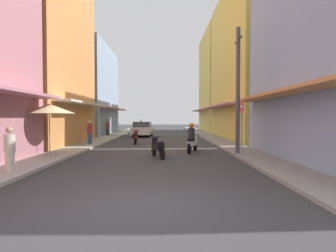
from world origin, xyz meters
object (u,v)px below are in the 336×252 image
pedestrian_midway (90,131)px  vendor_umbrella (49,109)px  street_sign_no_entry (242,121)px  motorbike_white (192,139)px  parked_car (143,129)px  motorbike_black (158,147)px  pedestrian_crossing (108,127)px  motorbike_maroon (136,137)px  utility_pole (238,90)px  motorbike_green (141,127)px  pedestrian_foreground (10,151)px

pedestrian_midway → vendor_umbrella: (-0.41, -5.44, 1.32)m
street_sign_no_entry → motorbike_white: bearing=132.3°
parked_car → motorbike_white: bearing=-73.8°
motorbike_black → pedestrian_crossing: size_ratio=1.00×
motorbike_maroon → pedestrian_crossing: pedestrian_crossing is taller
motorbike_black → motorbike_white: size_ratio=1.00×
utility_pole → street_sign_no_entry: size_ratio=2.34×
parked_car → utility_pole: (5.80, -13.86, 2.44)m
motorbike_white → motorbike_maroon: (-3.53, 4.90, -0.20)m
motorbike_green → motorbike_maroon: motorbike_green is taller
motorbike_white → parked_car: bearing=106.2°
utility_pole → pedestrian_crossing: bearing=123.8°
pedestrian_foreground → utility_pole: utility_pole is taller
street_sign_no_entry → pedestrian_crossing: bearing=121.5°
motorbike_white → vendor_umbrella: bearing=-167.5°
motorbike_white → pedestrian_crossing: pedestrian_crossing is taller
motorbike_maroon → motorbike_white: bearing=-54.2°
motorbike_maroon → street_sign_no_entry: (5.54, -7.11, 1.21)m
motorbike_maroon → motorbike_green: bearing=93.5°
motorbike_green → pedestrian_foreground: motorbike_green is taller
parked_car → utility_pole: 15.22m
motorbike_green → pedestrian_crossing: bearing=-117.0°
parked_car → street_sign_no_entry: size_ratio=1.58×
motorbike_black → motorbike_green: (-2.57, 20.04, 0.20)m
pedestrian_crossing → pedestrian_midway: (0.67, -8.77, -0.03)m
pedestrian_crossing → pedestrian_midway: size_ratio=1.03×
pedestrian_midway → vendor_umbrella: 5.61m
pedestrian_midway → street_sign_no_entry: (8.48, -6.13, 0.77)m
motorbike_black → parked_car: parked_car is taller
pedestrian_crossing → street_sign_no_entry: bearing=-58.5°
motorbike_white → pedestrian_crossing: size_ratio=1.00×
motorbike_black → motorbike_maroon: 7.00m
motorbike_maroon → street_sign_no_entry: 9.10m
pedestrian_midway → vendor_umbrella: vendor_umbrella is taller
motorbike_maroon → utility_pole: 8.67m
motorbike_maroon → pedestrian_foreground: bearing=-105.4°
utility_pole → motorbike_green: bearing=108.5°
pedestrian_foreground → motorbike_maroon: bearing=74.6°
motorbike_black → utility_pole: utility_pole is taller
pedestrian_midway → street_sign_no_entry: street_sign_no_entry is taller
motorbike_black → pedestrian_foreground: (-4.66, -3.78, 0.27)m
motorbike_white → utility_pole: (2.11, -1.12, 2.47)m
pedestrian_crossing → street_sign_no_entry: (9.15, -14.91, 0.74)m
motorbike_green → vendor_umbrella: 19.91m
motorbike_black → pedestrian_midway: pedestrian_midway is taller
utility_pole → street_sign_no_entry: bearing=-95.2°
pedestrian_foreground → vendor_umbrella: bearing=96.1°
motorbike_maroon → motorbike_black: bearing=-75.4°
motorbike_maroon → pedestrian_foreground: 10.95m
motorbike_maroon → pedestrian_crossing: 8.60m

